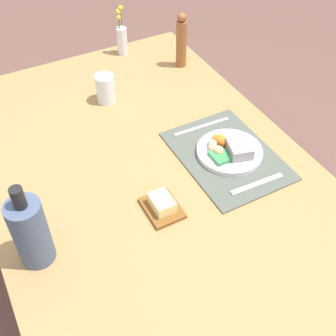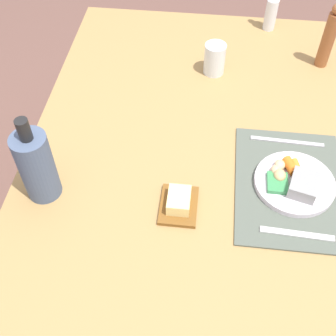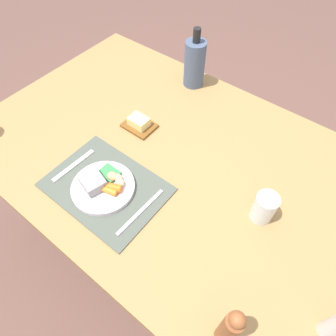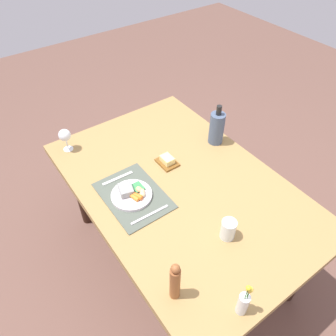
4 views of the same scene
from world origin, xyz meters
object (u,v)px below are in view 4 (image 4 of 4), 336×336
(butter_dish, at_px, (167,161))
(wine_glass, at_px, (65,136))
(water_tumbler, at_px, (228,230))
(pepper_mill, at_px, (175,282))
(flower_vase, at_px, (243,302))
(knife, at_px, (150,215))
(dinner_plate, at_px, (132,194))
(fork, at_px, (118,178))
(cooler_bottle, at_px, (217,128))
(dining_table, at_px, (180,194))

(butter_dish, bearing_deg, wine_glass, -137.26)
(water_tumbler, relative_size, pepper_mill, 0.47)
(pepper_mill, height_order, flower_vase, pepper_mill)
(knife, height_order, pepper_mill, pepper_mill)
(butter_dish, bearing_deg, dinner_plate, -71.52)
(wine_glass, height_order, butter_dish, wine_glass)
(dinner_plate, relative_size, flower_vase, 1.02)
(fork, relative_size, wine_glass, 1.25)
(cooler_bottle, bearing_deg, knife, -69.03)
(dining_table, bearing_deg, water_tumbler, -3.60)
(pepper_mill, bearing_deg, flower_vase, 40.56)
(cooler_bottle, distance_m, butter_dish, 0.38)
(fork, bearing_deg, pepper_mill, -8.04)
(water_tumbler, height_order, flower_vase, flower_vase)
(cooler_bottle, bearing_deg, flower_vase, -36.00)
(cooler_bottle, height_order, water_tumbler, cooler_bottle)
(cooler_bottle, bearing_deg, wine_glass, -120.78)
(dining_table, relative_size, pepper_mill, 6.62)
(dinner_plate, distance_m, wine_glass, 0.59)
(pepper_mill, xyz_separation_m, butter_dish, (-0.68, 0.45, -0.09))
(pepper_mill, bearing_deg, dining_table, 140.57)
(water_tumbler, bearing_deg, dinner_plate, -153.35)
(fork, bearing_deg, water_tumbler, 23.17)
(cooler_bottle, relative_size, butter_dish, 2.08)
(dining_table, bearing_deg, flower_vase, -17.83)
(wine_glass, bearing_deg, water_tumbler, 19.14)
(knife, xyz_separation_m, cooler_bottle, (-0.26, 0.68, 0.10))
(fork, height_order, pepper_mill, pepper_mill)
(water_tumbler, relative_size, butter_dish, 0.85)
(pepper_mill, bearing_deg, fork, 169.44)
(dining_table, distance_m, pepper_mill, 0.67)
(water_tumbler, relative_size, flower_vase, 0.50)
(dining_table, relative_size, water_tumbler, 14.13)
(dinner_plate, distance_m, knife, 0.17)
(knife, height_order, cooler_bottle, cooler_bottle)
(dining_table, relative_size, wine_glass, 10.36)
(fork, distance_m, wine_glass, 0.44)
(butter_dish, bearing_deg, dining_table, -11.97)
(dining_table, bearing_deg, butter_dish, 168.03)
(knife, bearing_deg, dining_table, 110.00)
(knife, bearing_deg, pepper_mill, -17.06)
(pepper_mill, bearing_deg, knife, 160.74)
(cooler_bottle, bearing_deg, fork, -95.56)
(flower_vase, xyz_separation_m, wine_glass, (-1.36, -0.17, 0.03))
(cooler_bottle, relative_size, pepper_mill, 1.15)
(cooler_bottle, xyz_separation_m, wine_glass, (-0.48, -0.81, -0.00))
(fork, height_order, knife, same)
(fork, distance_m, butter_dish, 0.31)
(water_tumbler, relative_size, wine_glass, 0.73)
(dining_table, xyz_separation_m, fork, (-0.24, -0.27, 0.09))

